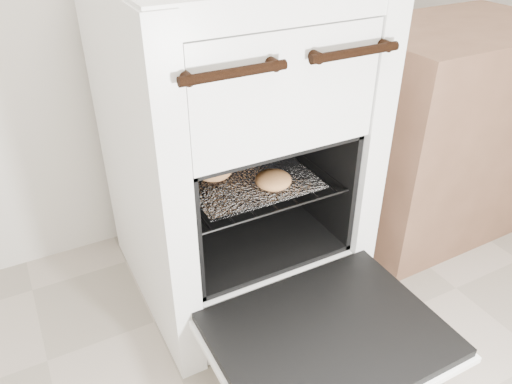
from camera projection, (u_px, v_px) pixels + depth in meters
stove at (232, 153)px, 1.57m from camera, size 0.67×0.74×1.02m
oven_door at (328, 337)px, 1.29m from camera, size 0.60×0.47×0.04m
oven_rack at (243, 175)px, 1.54m from camera, size 0.49×0.47×0.01m
foil_sheet at (246, 177)px, 1.52m from camera, size 0.38×0.33×0.01m
baked_rolls at (225, 166)px, 1.51m from camera, size 0.28×0.34×0.06m
counter at (442, 130)px, 1.95m from camera, size 0.81×0.55×0.81m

